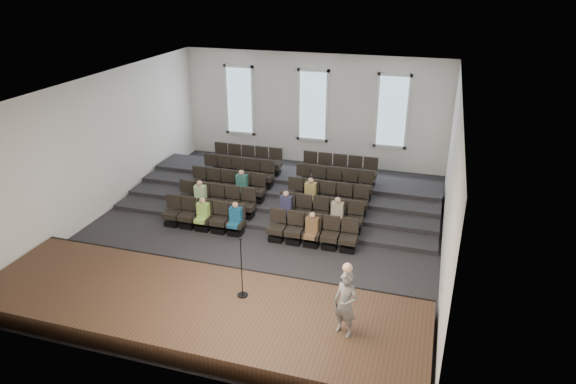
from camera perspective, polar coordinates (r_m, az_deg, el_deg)
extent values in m
plane|color=#232325|center=(17.87, -2.90, -4.16)|extent=(14.00, 14.00, 0.00)
cube|color=white|center=(16.15, -3.27, 11.77)|extent=(12.00, 14.00, 0.02)
cube|color=silver|center=(23.27, 2.81, 9.12)|extent=(12.00, 0.04, 5.00)
cube|color=silver|center=(11.16, -15.41, -8.74)|extent=(12.00, 0.04, 5.00)
cube|color=silver|center=(19.63, -19.92, 4.95)|extent=(0.04, 14.00, 5.00)
cube|color=silver|center=(15.96, 17.74, 1.07)|extent=(0.04, 14.00, 5.00)
cube|color=#432A1D|center=(13.77, -10.19, -12.68)|extent=(11.80, 3.60, 0.50)
cube|color=black|center=(15.08, -7.19, -8.94)|extent=(11.80, 0.06, 0.52)
cube|color=#232325|center=(19.81, -0.66, -0.97)|extent=(11.80, 4.80, 0.15)
cube|color=#232325|center=(20.24, -0.22, -0.18)|extent=(11.80, 3.75, 0.30)
cube|color=#232325|center=(20.67, 0.20, 0.57)|extent=(11.80, 2.70, 0.45)
cube|color=#232325|center=(21.10, 0.61, 1.29)|extent=(11.80, 1.65, 0.60)
cube|color=black|center=(18.54, -12.69, -3.31)|extent=(0.47, 0.43, 0.20)
cube|color=black|center=(18.41, -12.78, -2.45)|extent=(0.55, 0.50, 0.19)
cube|color=black|center=(18.40, -12.58, -1.03)|extent=(0.55, 0.08, 0.50)
cube|color=black|center=(18.27, -11.04, -3.58)|extent=(0.47, 0.43, 0.20)
cube|color=black|center=(18.13, -11.12, -2.71)|extent=(0.55, 0.50, 0.19)
cube|color=black|center=(18.13, -10.92, -1.27)|extent=(0.55, 0.08, 0.50)
cube|color=black|center=(18.02, -9.34, -3.85)|extent=(0.47, 0.43, 0.20)
cube|color=black|center=(17.88, -9.41, -2.97)|extent=(0.55, 0.50, 0.19)
cube|color=black|center=(17.87, -9.20, -1.51)|extent=(0.55, 0.08, 0.50)
cube|color=black|center=(17.78, -7.59, -4.13)|extent=(0.47, 0.43, 0.20)
cube|color=black|center=(17.64, -7.65, -3.24)|extent=(0.55, 0.50, 0.19)
cube|color=black|center=(17.63, -7.44, -1.75)|extent=(0.55, 0.08, 0.50)
cube|color=black|center=(17.56, -5.80, -4.41)|extent=(0.47, 0.43, 0.20)
cube|color=black|center=(17.42, -5.84, -3.51)|extent=(0.55, 0.50, 0.19)
cube|color=black|center=(17.41, -5.63, -2.01)|extent=(0.55, 0.08, 0.50)
cube|color=black|center=(17.11, -1.28, -5.09)|extent=(0.47, 0.43, 0.20)
cube|color=black|center=(16.96, -1.29, -4.17)|extent=(0.55, 0.50, 0.19)
cube|color=black|center=(16.95, -1.08, -2.63)|extent=(0.55, 0.08, 0.50)
cube|color=black|center=(16.95, 0.66, -5.37)|extent=(0.47, 0.43, 0.20)
cube|color=black|center=(16.81, 0.66, -4.45)|extent=(0.55, 0.50, 0.19)
cube|color=black|center=(16.80, 0.87, -2.89)|extent=(0.55, 0.08, 0.50)
cube|color=black|center=(16.82, 2.63, -5.65)|extent=(0.47, 0.43, 0.20)
cube|color=black|center=(16.67, 2.65, -4.72)|extent=(0.55, 0.50, 0.19)
cube|color=black|center=(16.66, 2.85, -3.15)|extent=(0.55, 0.08, 0.50)
cube|color=black|center=(16.70, 4.63, -5.93)|extent=(0.47, 0.43, 0.20)
cube|color=black|center=(16.55, 4.67, -5.00)|extent=(0.55, 0.50, 0.19)
cube|color=black|center=(16.55, 4.87, -3.41)|extent=(0.55, 0.08, 0.50)
cube|color=black|center=(16.61, 6.66, -6.20)|extent=(0.47, 0.43, 0.20)
cube|color=black|center=(16.46, 6.71, -5.27)|extent=(0.55, 0.50, 0.19)
cube|color=black|center=(16.45, 6.92, -3.68)|extent=(0.55, 0.08, 0.50)
cube|color=black|center=(19.30, -11.25, -1.58)|extent=(0.47, 0.43, 0.20)
cube|color=black|center=(19.17, -11.32, -0.74)|extent=(0.55, 0.50, 0.19)
cube|color=black|center=(19.18, -11.13, 0.62)|extent=(0.55, 0.08, 0.50)
cube|color=black|center=(19.04, -9.65, -1.81)|extent=(0.47, 0.43, 0.20)
cube|color=black|center=(18.91, -9.71, -0.96)|extent=(0.55, 0.50, 0.19)
cube|color=black|center=(18.92, -9.52, 0.42)|extent=(0.55, 0.08, 0.50)
cube|color=black|center=(18.80, -8.00, -2.04)|extent=(0.47, 0.43, 0.20)
cube|color=black|center=(18.66, -8.05, -1.19)|extent=(0.55, 0.50, 0.19)
cube|color=black|center=(18.67, -7.86, 0.21)|extent=(0.55, 0.08, 0.50)
cube|color=black|center=(18.57, -6.31, -2.28)|extent=(0.47, 0.43, 0.20)
cube|color=black|center=(18.44, -6.36, -1.42)|extent=(0.55, 0.50, 0.19)
cube|color=black|center=(18.44, -6.16, 0.00)|extent=(0.55, 0.08, 0.50)
cube|color=black|center=(18.36, -4.58, -2.53)|extent=(0.47, 0.43, 0.20)
cube|color=black|center=(18.22, -4.61, -1.65)|extent=(0.55, 0.50, 0.19)
cube|color=black|center=(18.23, -4.42, -0.22)|extent=(0.55, 0.08, 0.50)
cube|color=black|center=(17.93, -0.25, -3.13)|extent=(0.47, 0.43, 0.20)
cube|color=black|center=(17.79, -0.25, -2.23)|extent=(0.55, 0.50, 0.19)
cube|color=black|center=(17.80, -0.05, -0.76)|extent=(0.55, 0.08, 0.50)
cube|color=black|center=(17.78, 1.60, -3.38)|extent=(0.47, 0.43, 0.20)
cube|color=black|center=(17.64, 1.62, -2.48)|extent=(0.55, 0.50, 0.19)
cube|color=black|center=(17.65, 1.81, -1.00)|extent=(0.55, 0.08, 0.50)
cube|color=black|center=(17.65, 3.49, -3.63)|extent=(0.47, 0.43, 0.20)
cube|color=black|center=(17.51, 3.51, -2.72)|extent=(0.55, 0.50, 0.19)
cube|color=black|center=(17.52, 3.71, -1.23)|extent=(0.55, 0.08, 0.50)
cube|color=black|center=(17.54, 5.40, -3.88)|extent=(0.47, 0.43, 0.20)
cube|color=black|center=(17.40, 5.43, -2.97)|extent=(0.55, 0.50, 0.19)
cube|color=black|center=(17.41, 5.63, -1.47)|extent=(0.55, 0.08, 0.50)
cube|color=black|center=(17.45, 7.33, -4.12)|extent=(0.47, 0.43, 0.20)
cube|color=black|center=(17.31, 7.38, -3.22)|extent=(0.55, 0.50, 0.19)
cube|color=black|center=(17.32, 7.57, -1.70)|extent=(0.55, 0.08, 0.50)
cube|color=black|center=(20.08, -9.92, 0.02)|extent=(0.47, 0.42, 0.20)
cube|color=black|center=(19.96, -9.98, 0.84)|extent=(0.55, 0.50, 0.19)
cube|color=black|center=(19.98, -9.80, 2.15)|extent=(0.55, 0.08, 0.50)
cube|color=black|center=(19.83, -8.37, -0.18)|extent=(0.47, 0.42, 0.20)
cube|color=black|center=(19.71, -8.42, 0.65)|extent=(0.55, 0.50, 0.19)
cube|color=black|center=(19.73, -8.24, 1.97)|extent=(0.55, 0.08, 0.50)
cube|color=black|center=(19.60, -6.77, -0.38)|extent=(0.47, 0.42, 0.20)
cube|color=black|center=(19.48, -6.81, 0.45)|extent=(0.55, 0.50, 0.19)
cube|color=black|center=(19.50, -6.63, 1.79)|extent=(0.55, 0.08, 0.50)
cube|color=black|center=(19.38, -5.14, -0.59)|extent=(0.47, 0.42, 0.20)
cube|color=black|center=(19.26, -5.17, 0.25)|extent=(0.55, 0.50, 0.19)
cube|color=black|center=(19.28, -4.99, 1.61)|extent=(0.55, 0.08, 0.50)
cube|color=black|center=(19.18, -3.47, -0.80)|extent=(0.47, 0.42, 0.20)
cube|color=black|center=(19.05, -3.50, 0.04)|extent=(0.55, 0.50, 0.19)
cube|color=black|center=(19.08, -3.31, 1.41)|extent=(0.55, 0.08, 0.50)
cube|color=black|center=(18.77, 0.69, -1.33)|extent=(0.47, 0.42, 0.20)
cube|color=black|center=(18.64, 0.69, -0.47)|extent=(0.55, 0.50, 0.19)
cube|color=black|center=(18.66, 0.88, 0.93)|extent=(0.55, 0.08, 0.50)
cube|color=black|center=(18.62, 2.46, -1.56)|extent=(0.47, 0.42, 0.20)
cube|color=black|center=(18.49, 2.48, -0.69)|extent=(0.55, 0.50, 0.19)
cube|color=black|center=(18.52, 2.67, 0.72)|extent=(0.55, 0.08, 0.50)
cube|color=black|center=(18.50, 4.26, -1.78)|extent=(0.47, 0.42, 0.20)
cube|color=black|center=(18.37, 4.29, -0.91)|extent=(0.55, 0.50, 0.19)
cube|color=black|center=(18.39, 4.48, 0.51)|extent=(0.55, 0.08, 0.50)
cube|color=black|center=(18.40, 6.09, -2.01)|extent=(0.47, 0.42, 0.20)
cube|color=black|center=(18.27, 6.13, -1.13)|extent=(0.55, 0.50, 0.19)
cube|color=black|center=(18.29, 6.31, 0.30)|extent=(0.55, 0.08, 0.50)
cube|color=black|center=(18.31, 7.93, -2.24)|extent=(0.47, 0.42, 0.20)
cube|color=black|center=(18.18, 7.98, -1.36)|extent=(0.55, 0.50, 0.19)
cube|color=black|center=(18.20, 8.16, 0.08)|extent=(0.55, 0.08, 0.50)
cube|color=black|center=(20.89, -8.69, 1.51)|extent=(0.47, 0.42, 0.20)
cube|color=black|center=(20.77, -8.75, 2.30)|extent=(0.55, 0.50, 0.19)
cube|color=black|center=(20.81, -8.57, 3.55)|extent=(0.55, 0.08, 0.50)
cube|color=black|center=(20.65, -7.18, 1.33)|extent=(0.47, 0.42, 0.20)
cube|color=black|center=(20.53, -7.23, 2.13)|extent=(0.55, 0.50, 0.19)
cube|color=black|center=(20.57, -7.05, 3.40)|extent=(0.55, 0.08, 0.50)
cube|color=black|center=(20.43, -5.64, 1.15)|extent=(0.47, 0.42, 0.20)
cube|color=black|center=(20.31, -5.68, 1.96)|extent=(0.55, 0.50, 0.19)
cube|color=black|center=(20.34, -5.50, 3.24)|extent=(0.55, 0.08, 0.50)
cube|color=black|center=(20.22, -4.07, 0.96)|extent=(0.47, 0.42, 0.20)
cube|color=black|center=(20.10, -4.09, 1.78)|extent=(0.55, 0.50, 0.19)
cube|color=black|center=(20.13, -3.91, 3.08)|extent=(0.55, 0.08, 0.50)
cube|color=black|center=(20.02, -2.46, 0.78)|extent=(0.47, 0.42, 0.20)
cube|color=black|center=(19.91, -2.47, 1.60)|extent=(0.55, 0.50, 0.19)
cube|color=black|center=(19.94, -2.30, 2.91)|extent=(0.55, 0.08, 0.50)
cube|color=black|center=(19.63, 1.55, 0.30)|extent=(0.47, 0.42, 0.20)
cube|color=black|center=(19.51, 1.56, 1.14)|extent=(0.55, 0.50, 0.19)
cube|color=black|center=(19.54, 1.73, 2.47)|extent=(0.55, 0.08, 0.50)
cube|color=black|center=(19.49, 3.25, 0.10)|extent=(0.47, 0.42, 0.20)
cube|color=black|center=(19.37, 3.27, 0.94)|extent=(0.55, 0.50, 0.19)
cube|color=black|center=(19.41, 3.44, 2.28)|extent=(0.55, 0.08, 0.50)
cube|color=black|center=(19.38, 4.97, -0.11)|extent=(0.47, 0.42, 0.20)
cube|color=black|center=(19.25, 5.00, 0.74)|extent=(0.55, 0.50, 0.19)
cube|color=black|center=(19.29, 5.18, 2.09)|extent=(0.55, 0.08, 0.50)
cube|color=black|center=(19.28, 6.71, -0.31)|extent=(0.47, 0.42, 0.20)
cube|color=black|center=(19.15, 6.75, 0.53)|extent=(0.55, 0.50, 0.19)
cube|color=black|center=(19.19, 6.93, 1.90)|extent=(0.55, 0.08, 0.50)
cube|color=black|center=(19.19, 8.47, -0.52)|extent=(0.47, 0.42, 0.20)
cube|color=black|center=(19.07, 8.52, 0.33)|extent=(0.55, 0.50, 0.19)
cube|color=black|center=(19.11, 8.70, 1.70)|extent=(0.55, 0.08, 0.50)
cube|color=black|center=(21.72, -7.56, 2.87)|extent=(0.47, 0.42, 0.20)
cube|color=black|center=(21.61, -7.60, 3.64)|extent=(0.55, 0.50, 0.19)
cube|color=black|center=(21.66, -7.43, 4.85)|extent=(0.55, 0.08, 0.50)
cube|color=black|center=(21.49, -6.09, 2.72)|extent=(0.47, 0.42, 0.20)
cube|color=black|center=(21.38, -6.13, 3.50)|extent=(0.55, 0.50, 0.19)
cube|color=black|center=(21.43, -5.96, 4.71)|extent=(0.55, 0.08, 0.50)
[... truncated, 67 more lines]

